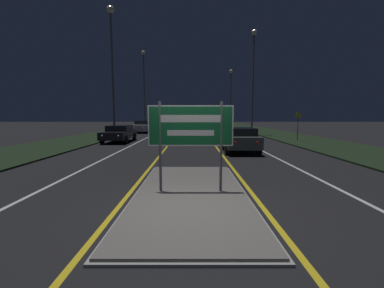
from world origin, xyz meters
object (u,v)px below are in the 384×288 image
(car_receding_2, at_px, (210,125))
(warning_sign, at_px, (299,123))
(car_receding_1, at_px, (219,131))
(car_approaching_1, at_px, (144,126))
(car_receding_0, at_px, (240,139))
(car_approaching_0, at_px, (120,133))
(streetlight_left_far, at_px, (145,80))
(highway_sign, at_px, (192,129))
(streetlight_right_near, at_px, (254,68))
(car_approaching_2, at_px, (160,123))
(streetlight_left_near, at_px, (113,51))
(streetlight_right_far, at_px, (232,90))

(car_receding_2, xyz_separation_m, warning_sign, (6.34, -13.10, 0.65))
(car_receding_1, distance_m, car_approaching_1, 11.71)
(car_receding_0, bearing_deg, car_receding_2, 91.27)
(car_approaching_0, bearing_deg, streetlight_left_far, 92.85)
(highway_sign, xyz_separation_m, car_approaching_1, (-6.00, 24.77, -0.96))
(car_receding_1, relative_size, car_approaching_1, 0.89)
(car_receding_0, distance_m, car_receding_2, 19.28)
(car_receding_0, distance_m, warning_sign, 8.59)
(streetlight_right_near, relative_size, car_receding_0, 2.55)
(car_receding_2, xyz_separation_m, car_approaching_2, (-8.41, 12.99, -0.07))
(streetlight_left_near, relative_size, car_approaching_0, 2.47)
(streetlight_left_far, xyz_separation_m, streetlight_right_near, (12.68, -9.01, 0.03))
(streetlight_right_near, relative_size, car_receding_1, 2.53)
(car_receding_0, height_order, car_receding_1, car_receding_0)
(highway_sign, height_order, car_receding_1, highway_sign)
(car_receding_2, distance_m, warning_sign, 14.57)
(car_receding_2, height_order, car_approaching_2, car_receding_2)
(car_approaching_0, bearing_deg, car_receding_1, 19.73)
(streetlight_right_near, xyz_separation_m, car_receding_0, (-3.46, -11.72, -6.09))
(streetlight_right_far, height_order, car_receding_2, streetlight_right_far)
(highway_sign, distance_m, car_approaching_1, 25.51)
(highway_sign, relative_size, car_approaching_1, 0.50)
(streetlight_left_near, relative_size, streetlight_left_far, 1.02)
(streetlight_left_near, relative_size, streetlight_right_far, 1.15)
(streetlight_right_near, distance_m, car_receding_0, 13.65)
(highway_sign, xyz_separation_m, streetlight_left_near, (-6.59, 15.30, 5.67))
(car_receding_2, xyz_separation_m, car_approaching_0, (-8.04, -13.77, -0.12))
(streetlight_right_near, bearing_deg, car_receding_0, -106.42)
(car_receding_0, relative_size, car_receding_2, 0.88)
(streetlight_left_near, bearing_deg, car_approaching_2, 88.88)
(streetlight_right_far, relative_size, car_receding_1, 2.27)
(car_receding_1, bearing_deg, car_receding_2, 90.21)
(highway_sign, height_order, streetlight_right_far, streetlight_right_far)
(streetlight_right_far, xyz_separation_m, warning_sign, (2.31, -21.58, -4.82))
(streetlight_right_far, distance_m, car_approaching_1, 17.54)
(warning_sign, bearing_deg, car_approaching_0, -177.30)
(streetlight_left_near, xyz_separation_m, car_approaching_2, (0.49, 25.13, -6.65))
(streetlight_right_far, relative_size, car_approaching_2, 2.22)
(car_receding_1, xyz_separation_m, car_approaching_2, (-8.45, 23.86, 0.02))
(car_approaching_1, height_order, car_approaching_2, car_approaching_1)
(highway_sign, bearing_deg, car_approaching_0, 112.71)
(car_receding_0, height_order, car_receding_2, car_receding_2)
(car_approaching_1, distance_m, car_approaching_2, 15.66)
(streetlight_right_far, distance_m, car_approaching_2, 14.34)
(car_approaching_1, height_order, warning_sign, warning_sign)
(streetlight_left_far, relative_size, streetlight_right_far, 1.13)
(highway_sign, bearing_deg, warning_sign, 58.89)
(streetlight_right_far, distance_m, car_approaching_0, 25.93)
(car_approaching_2, height_order, warning_sign, warning_sign)
(streetlight_left_far, height_order, car_receding_2, streetlight_left_far)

